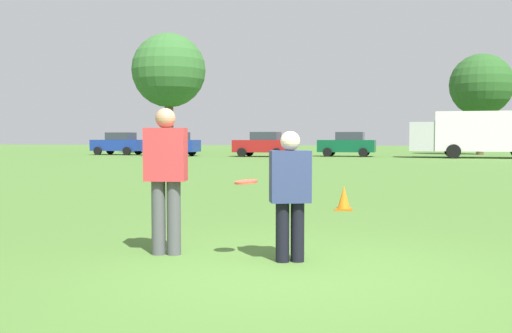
% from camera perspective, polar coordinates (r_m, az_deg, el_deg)
% --- Properties ---
extents(ground_plane, '(193.80, 193.80, 0.00)m').
position_cam_1_polar(ground_plane, '(6.21, 3.47, -10.34)').
color(ground_plane, '#47702D').
extents(player_thrower, '(0.52, 0.35, 1.77)m').
position_cam_1_polar(player_thrower, '(7.08, -8.83, -0.56)').
color(player_thrower, '#4C4C51').
rests_on(player_thrower, ground).
extents(player_defender, '(0.51, 0.39, 1.49)m').
position_cam_1_polar(player_defender, '(6.61, 3.36, -2.24)').
color(player_defender, black).
rests_on(player_defender, ground).
extents(frisbee, '(0.27, 0.27, 0.06)m').
position_cam_1_polar(frisbee, '(6.72, -0.99, -1.52)').
color(frisbee, '#E54C33').
extents(traffic_cone, '(0.32, 0.32, 0.48)m').
position_cam_1_polar(traffic_cone, '(11.50, 8.60, -3.10)').
color(traffic_cone, '#D8590C').
rests_on(traffic_cone, ground).
extents(parked_car_near_left, '(4.28, 2.36, 1.82)m').
position_cam_1_polar(parked_car_near_left, '(48.83, -13.29, 2.21)').
color(parked_car_near_left, navy).
rests_on(parked_car_near_left, ground).
extents(parked_car_mid_left, '(4.28, 2.36, 1.82)m').
position_cam_1_polar(parked_car_mid_left, '(45.01, -8.25, 2.21)').
color(parked_car_mid_left, navy).
rests_on(parked_car_mid_left, ground).
extents(parked_car_center, '(4.28, 2.36, 1.82)m').
position_cam_1_polar(parked_car_center, '(42.86, 0.71, 2.21)').
color(parked_car_center, maroon).
rests_on(parked_car_center, ground).
extents(parked_car_mid_right, '(4.28, 2.36, 1.82)m').
position_cam_1_polar(parked_car_mid_right, '(43.90, 8.95, 2.19)').
color(parked_car_mid_right, '#0C4C2D').
rests_on(parked_car_mid_right, ground).
extents(box_truck, '(8.60, 3.26, 3.18)m').
position_cam_1_polar(box_truck, '(42.77, 20.83, 3.13)').
color(box_truck, white).
rests_on(box_truck, ground).
extents(tree_west_oak, '(6.62, 6.62, 10.75)m').
position_cam_1_polar(tree_west_oak, '(53.45, -8.55, 9.25)').
color(tree_west_oak, brown).
rests_on(tree_west_oak, ground).
extents(tree_west_maple, '(5.08, 5.08, 8.25)m').
position_cam_1_polar(tree_west_maple, '(51.38, 21.20, 7.43)').
color(tree_west_maple, brown).
rests_on(tree_west_maple, ground).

